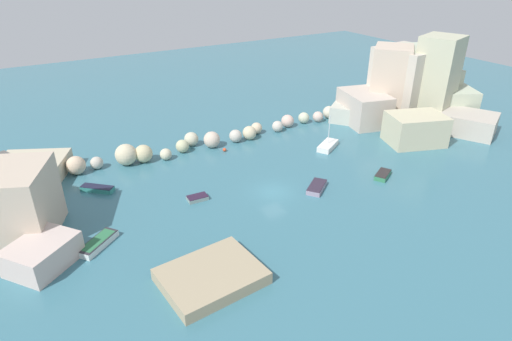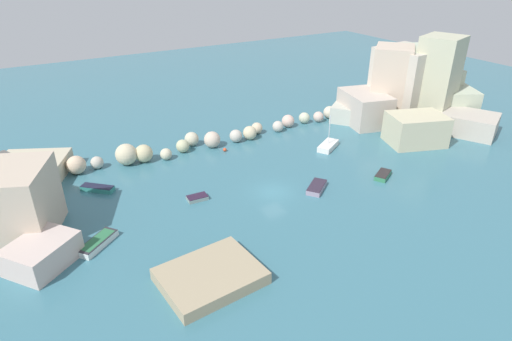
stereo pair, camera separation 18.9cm
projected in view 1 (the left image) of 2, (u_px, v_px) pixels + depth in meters
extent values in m
plane|color=teal|center=(274.00, 192.00, 48.87)|extent=(160.00, 160.00, 0.00)
cube|color=#C7B29C|center=(5.00, 204.00, 39.86)|extent=(10.36, 9.81, 7.04)
cube|color=beige|center=(42.00, 254.00, 37.01)|extent=(6.88, 6.69, 2.41)
cube|color=beige|center=(29.00, 171.00, 51.10)|extent=(10.64, 10.88, 2.15)
cube|color=beige|center=(364.00, 108.00, 67.48)|extent=(7.54, 9.50, 4.86)
cube|color=beige|center=(465.00, 123.00, 64.32)|extent=(9.26, 10.30, 2.99)
cube|color=beige|center=(405.00, 82.00, 69.35)|extent=(9.18, 9.35, 10.90)
cube|color=beige|center=(348.00, 109.00, 70.26)|extent=(9.10, 8.32, 2.58)
cube|color=beige|center=(451.00, 102.00, 69.79)|extent=(8.49, 9.06, 4.90)
cube|color=beige|center=(415.00, 129.00, 60.37)|extent=(8.90, 7.70, 4.20)
cube|color=beige|center=(390.00, 83.00, 68.42)|extent=(8.72, 8.63, 11.37)
cube|color=beige|center=(403.00, 82.00, 69.47)|extent=(10.23, 10.59, 10.98)
cube|color=beige|center=(427.00, 90.00, 71.80)|extent=(9.42, 7.97, 7.29)
cube|color=#BCBB9C|center=(436.00, 80.00, 65.97)|extent=(7.25, 6.95, 13.30)
sphere|color=beige|center=(76.00, 165.00, 52.35)|extent=(2.29, 2.29, 2.29)
sphere|color=beige|center=(97.00, 163.00, 53.76)|extent=(1.58, 1.58, 1.58)
sphere|color=beige|center=(126.00, 155.00, 54.56)|extent=(2.74, 2.74, 2.74)
sphere|color=beige|center=(144.00, 154.00, 55.34)|extent=(2.31, 2.31, 2.31)
sphere|color=beige|center=(166.00, 154.00, 56.11)|extent=(1.52, 1.52, 1.52)
sphere|color=beige|center=(182.00, 146.00, 58.12)|extent=(1.77, 1.77, 1.77)
sphere|color=beige|center=(191.00, 139.00, 60.03)|extent=(1.97, 1.97, 1.97)
sphere|color=beige|center=(212.00, 140.00, 59.48)|extent=(2.27, 2.27, 2.27)
sphere|color=beige|center=(236.00, 136.00, 61.23)|extent=(1.82, 1.82, 1.82)
sphere|color=beige|center=(249.00, 133.00, 62.07)|extent=(1.98, 1.98, 1.98)
sphere|color=beige|center=(256.00, 128.00, 64.09)|extent=(1.69, 1.69, 1.69)
sphere|color=beige|center=(277.00, 126.00, 64.82)|extent=(1.64, 1.64, 1.64)
sphere|color=beige|center=(288.00, 121.00, 66.42)|extent=(1.94, 1.94, 1.94)
sphere|color=beige|center=(304.00, 118.00, 68.00)|extent=(1.72, 1.72, 1.72)
sphere|color=beige|center=(318.00, 117.00, 68.54)|extent=(1.66, 1.66, 1.66)
sphere|color=beige|center=(329.00, 112.00, 69.91)|extent=(2.01, 2.01, 2.01)
sphere|color=beige|center=(339.00, 109.00, 71.19)|extent=(1.98, 1.98, 1.98)
cube|color=tan|center=(211.00, 276.00, 35.45)|extent=(8.42, 6.85, 1.09)
sphere|color=#E04C28|center=(225.00, 150.00, 58.61)|extent=(0.50, 0.50, 0.50)
cube|color=white|center=(328.00, 146.00, 59.52)|extent=(4.34, 3.51, 0.74)
cylinder|color=silver|center=(329.00, 130.00, 58.43)|extent=(0.10, 0.10, 4.05)
cube|color=#2E804D|center=(191.00, 277.00, 35.80)|extent=(3.89, 1.82, 0.56)
cube|color=#1B2E24|center=(191.00, 274.00, 35.66)|extent=(3.82, 1.79, 0.06)
cube|color=#2D7047|center=(191.00, 274.00, 35.66)|extent=(3.31, 1.55, 0.08)
cube|color=white|center=(98.00, 243.00, 39.82)|extent=(4.19, 3.72, 0.60)
cube|color=#2E2C33|center=(98.00, 241.00, 39.67)|extent=(4.10, 3.65, 0.06)
cube|color=#2D7047|center=(98.00, 240.00, 39.67)|extent=(3.56, 3.16, 0.08)
cube|color=gray|center=(317.00, 187.00, 49.28)|extent=(3.67, 3.29, 0.55)
cube|color=#2F2535|center=(317.00, 185.00, 49.14)|extent=(3.60, 3.23, 0.06)
cube|color=gray|center=(197.00, 198.00, 47.28)|extent=(2.29, 1.42, 0.41)
cube|color=#2C1B31|center=(197.00, 196.00, 47.17)|extent=(2.25, 1.39, 0.06)
cube|color=#327B51|center=(383.00, 175.00, 51.98)|extent=(3.10, 2.52, 0.54)
cube|color=#282324|center=(383.00, 173.00, 51.84)|extent=(3.04, 2.47, 0.06)
cube|color=teal|center=(97.00, 189.00, 48.96)|extent=(3.54, 3.40, 0.55)
cube|color=#1B1E33|center=(97.00, 187.00, 48.82)|extent=(3.47, 3.33, 0.06)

